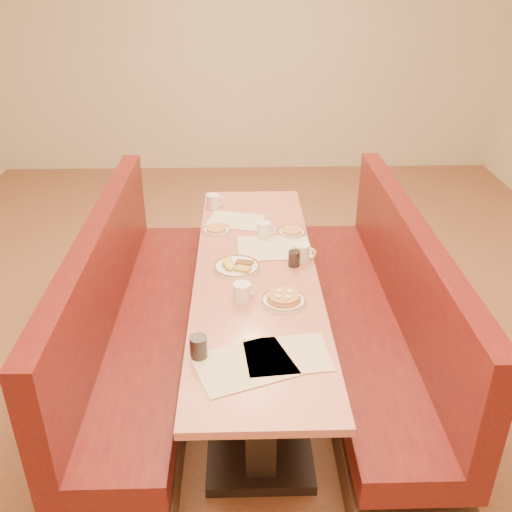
{
  "coord_description": "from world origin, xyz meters",
  "views": [
    {
      "loc": [
        -0.08,
        -2.86,
        2.36
      ],
      "look_at": [
        0.0,
        -0.0,
        0.85
      ],
      "focal_mm": 40.0,
      "sensor_mm": 36.0,
      "label": 1
    }
  ],
  "objects_px": {
    "eggs_plate": "(236,266)",
    "soda_tumbler_mid": "(294,259)",
    "coffee_mug_a": "(302,252)",
    "booth_right": "(376,325)",
    "diner_table": "(256,325)",
    "coffee_mug_d": "(214,201)",
    "soda_tumbler_near": "(199,347)",
    "coffee_mug_b": "(243,292)",
    "pancake_plate": "(284,299)",
    "coffee_mug_c": "(264,229)",
    "booth_left": "(135,329)"
  },
  "relations": [
    {
      "from": "coffee_mug_b",
      "to": "coffee_mug_a",
      "type": "bearing_deg",
      "value": 30.91
    },
    {
      "from": "booth_left",
      "to": "coffee_mug_a",
      "type": "height_order",
      "value": "booth_left"
    },
    {
      "from": "eggs_plate",
      "to": "soda_tumbler_mid",
      "type": "xyz_separation_m",
      "value": [
        0.34,
        0.03,
        0.03
      ]
    },
    {
      "from": "booth_left",
      "to": "eggs_plate",
      "type": "height_order",
      "value": "booth_left"
    },
    {
      "from": "diner_table",
      "to": "coffee_mug_d",
      "type": "relative_size",
      "value": 19.17
    },
    {
      "from": "diner_table",
      "to": "eggs_plate",
      "type": "xyz_separation_m",
      "value": [
        -0.12,
        0.03,
        0.39
      ]
    },
    {
      "from": "pancake_plate",
      "to": "coffee_mug_b",
      "type": "bearing_deg",
      "value": 172.83
    },
    {
      "from": "booth_left",
      "to": "coffee_mug_b",
      "type": "bearing_deg",
      "value": -25.15
    },
    {
      "from": "eggs_plate",
      "to": "coffee_mug_a",
      "type": "relative_size",
      "value": 2.02
    },
    {
      "from": "coffee_mug_b",
      "to": "soda_tumbler_near",
      "type": "bearing_deg",
      "value": -132.38
    },
    {
      "from": "booth_left",
      "to": "coffee_mug_a",
      "type": "bearing_deg",
      "value": 7.18
    },
    {
      "from": "booth_left",
      "to": "soda_tumbler_near",
      "type": "relative_size",
      "value": 22.9
    },
    {
      "from": "eggs_plate",
      "to": "soda_tumbler_near",
      "type": "relative_size",
      "value": 2.51
    },
    {
      "from": "eggs_plate",
      "to": "coffee_mug_d",
      "type": "bearing_deg",
      "value": 100.03
    },
    {
      "from": "pancake_plate",
      "to": "coffee_mug_b",
      "type": "height_order",
      "value": "coffee_mug_b"
    },
    {
      "from": "booth_left",
      "to": "coffee_mug_d",
      "type": "distance_m",
      "value": 1.14
    },
    {
      "from": "booth_right",
      "to": "soda_tumbler_mid",
      "type": "relative_size",
      "value": 26.64
    },
    {
      "from": "eggs_plate",
      "to": "coffee_mug_a",
      "type": "xyz_separation_m",
      "value": [
        0.39,
        0.09,
        0.04
      ]
    },
    {
      "from": "diner_table",
      "to": "soda_tumbler_mid",
      "type": "xyz_separation_m",
      "value": [
        0.22,
        0.06,
        0.42
      ]
    },
    {
      "from": "soda_tumbler_near",
      "to": "booth_right",
      "type": "bearing_deg",
      "value": 37.85
    },
    {
      "from": "booth_right",
      "to": "pancake_plate",
      "type": "bearing_deg",
      "value": -150.76
    },
    {
      "from": "diner_table",
      "to": "soda_tumbler_near",
      "type": "bearing_deg",
      "value": -109.59
    },
    {
      "from": "diner_table",
      "to": "booth_right",
      "type": "bearing_deg",
      "value": 0.0
    },
    {
      "from": "coffee_mug_c",
      "to": "soda_tumbler_near",
      "type": "distance_m",
      "value": 1.3
    },
    {
      "from": "booth_left",
      "to": "coffee_mug_b",
      "type": "height_order",
      "value": "booth_left"
    },
    {
      "from": "booth_right",
      "to": "coffee_mug_a",
      "type": "relative_size",
      "value": 18.35
    },
    {
      "from": "coffee_mug_b",
      "to": "pancake_plate",
      "type": "bearing_deg",
      "value": -26.85
    },
    {
      "from": "booth_right",
      "to": "eggs_plate",
      "type": "bearing_deg",
      "value": 177.7
    },
    {
      "from": "coffee_mug_a",
      "to": "pancake_plate",
      "type": "bearing_deg",
      "value": -94.09
    },
    {
      "from": "booth_right",
      "to": "soda_tumbler_near",
      "type": "distance_m",
      "value": 1.36
    },
    {
      "from": "coffee_mug_d",
      "to": "soda_tumbler_near",
      "type": "distance_m",
      "value": 1.73
    },
    {
      "from": "booth_right",
      "to": "booth_left",
      "type": "bearing_deg",
      "value": 180.0
    },
    {
      "from": "eggs_plate",
      "to": "coffee_mug_c",
      "type": "height_order",
      "value": "coffee_mug_c"
    },
    {
      "from": "coffee_mug_a",
      "to": "soda_tumbler_mid",
      "type": "height_order",
      "value": "coffee_mug_a"
    },
    {
      "from": "soda_tumbler_near",
      "to": "coffee_mug_d",
      "type": "bearing_deg",
      "value": 89.87
    },
    {
      "from": "booth_left",
      "to": "coffee_mug_a",
      "type": "distance_m",
      "value": 1.11
    },
    {
      "from": "booth_left",
      "to": "soda_tumbler_mid",
      "type": "distance_m",
      "value": 1.05
    },
    {
      "from": "pancake_plate",
      "to": "diner_table",
      "type": "bearing_deg",
      "value": 112.18
    },
    {
      "from": "diner_table",
      "to": "eggs_plate",
      "type": "distance_m",
      "value": 0.41
    },
    {
      "from": "coffee_mug_a",
      "to": "coffee_mug_b",
      "type": "bearing_deg",
      "value": -116.44
    },
    {
      "from": "diner_table",
      "to": "pancake_plate",
      "type": "xyz_separation_m",
      "value": [
        0.14,
        -0.33,
        0.39
      ]
    },
    {
      "from": "pancake_plate",
      "to": "coffee_mug_c",
      "type": "distance_m",
      "value": 0.8
    },
    {
      "from": "diner_table",
      "to": "soda_tumbler_near",
      "type": "relative_size",
      "value": 22.9
    },
    {
      "from": "booth_right",
      "to": "coffee_mug_c",
      "type": "height_order",
      "value": "booth_right"
    },
    {
      "from": "coffee_mug_d",
      "to": "soda_tumbler_mid",
      "type": "distance_m",
      "value": 1.01
    },
    {
      "from": "pancake_plate",
      "to": "eggs_plate",
      "type": "distance_m",
      "value": 0.45
    },
    {
      "from": "pancake_plate",
      "to": "booth_right",
      "type": "bearing_deg",
      "value": 29.24
    },
    {
      "from": "coffee_mug_a",
      "to": "soda_tumbler_mid",
      "type": "xyz_separation_m",
      "value": [
        -0.05,
        -0.07,
        -0.01
      ]
    },
    {
      "from": "booth_right",
      "to": "pancake_plate",
      "type": "distance_m",
      "value": 0.8
    },
    {
      "from": "diner_table",
      "to": "booth_right",
      "type": "height_order",
      "value": "booth_right"
    }
  ]
}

